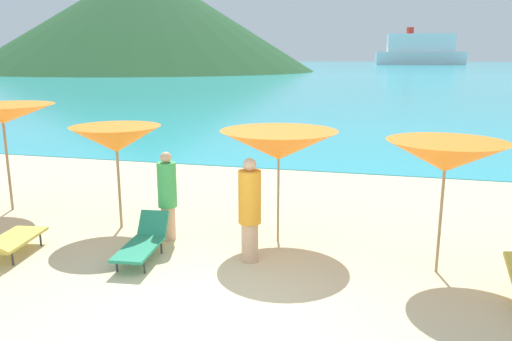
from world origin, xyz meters
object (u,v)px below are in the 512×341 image
(umbrella_1, at_px, (116,139))
(lounge_chair_0, at_px, (5,242))
(umbrella_0, at_px, (2,114))
(beachgoer_3, at_px, (250,208))
(beachgoer_1, at_px, (167,194))
(umbrella_3, at_px, (446,157))
(lounge_chair_1, at_px, (143,242))
(umbrella_2, at_px, (279,145))
(cruise_ship, at_px, (420,51))

(umbrella_1, distance_m, lounge_chair_0, 2.68)
(umbrella_0, bearing_deg, beachgoer_3, -14.05)
(beachgoer_1, bearing_deg, umbrella_3, 76.87)
(lounge_chair_1, bearing_deg, umbrella_1, 124.45)
(umbrella_3, distance_m, lounge_chair_0, 7.29)
(umbrella_1, relative_size, lounge_chair_1, 1.34)
(umbrella_2, height_order, beachgoer_3, umbrella_2)
(umbrella_0, bearing_deg, cruise_ship, 84.72)
(umbrella_0, distance_m, lounge_chair_0, 3.58)
(lounge_chair_0, bearing_deg, cruise_ship, -103.27)
(umbrella_1, height_order, lounge_chair_1, umbrella_1)
(umbrella_3, relative_size, beachgoer_3, 1.20)
(beachgoer_1, relative_size, beachgoer_3, 0.95)
(umbrella_1, height_order, cruise_ship, cruise_ship)
(umbrella_1, distance_m, lounge_chair_1, 2.34)
(lounge_chair_0, distance_m, lounge_chair_1, 2.32)
(umbrella_0, relative_size, beachgoer_1, 1.41)
(umbrella_3, bearing_deg, beachgoer_1, 176.25)
(umbrella_3, bearing_deg, cruise_ship, 86.77)
(lounge_chair_1, relative_size, cruise_ship, 0.04)
(umbrella_0, xyz_separation_m, umbrella_1, (2.97, -0.46, -0.35))
(umbrella_1, xyz_separation_m, beachgoer_1, (1.21, -0.40, -0.91))
(umbrella_3, relative_size, beachgoer_1, 1.27)
(umbrella_1, height_order, umbrella_2, umbrella_2)
(umbrella_2, distance_m, lounge_chair_1, 2.89)
(cruise_ship, bearing_deg, umbrella_0, -101.72)
(lounge_chair_1, bearing_deg, cruise_ship, 79.49)
(umbrella_0, bearing_deg, beachgoer_1, -11.60)
(beachgoer_1, distance_m, beachgoer_3, 1.85)
(umbrella_1, relative_size, umbrella_3, 0.97)
(umbrella_1, bearing_deg, lounge_chair_1, -49.34)
(umbrella_3, xyz_separation_m, beachgoer_1, (-4.73, 0.31, -1.00))
(umbrella_1, bearing_deg, umbrella_2, 0.92)
(umbrella_0, height_order, beachgoer_1, umbrella_0)
(lounge_chair_1, height_order, beachgoer_3, beachgoer_3)
(umbrella_2, xyz_separation_m, cruise_ship, (16.88, 249.87, 4.66))
(beachgoer_3, distance_m, cruise_ship, 251.59)
(beachgoer_3, relative_size, cruise_ship, 0.04)
(lounge_chair_0, xyz_separation_m, cruise_ship, (21.15, 251.88, 6.16))
(lounge_chair_0, height_order, lounge_chair_1, lounge_chair_1)
(umbrella_0, distance_m, beachgoer_1, 4.45)
(umbrella_0, height_order, umbrella_2, umbrella_0)
(beachgoer_1, relative_size, cruise_ship, 0.04)
(umbrella_0, height_order, beachgoer_3, umbrella_0)
(lounge_chair_1, bearing_deg, beachgoer_1, 82.17)
(beachgoer_3, bearing_deg, cruise_ship, -66.62)
(umbrella_2, bearing_deg, lounge_chair_0, -154.87)
(lounge_chair_1, bearing_deg, umbrella_0, 149.88)
(umbrella_2, height_order, beachgoer_1, umbrella_2)
(umbrella_0, bearing_deg, lounge_chair_1, -23.91)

